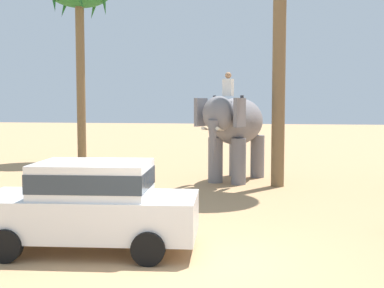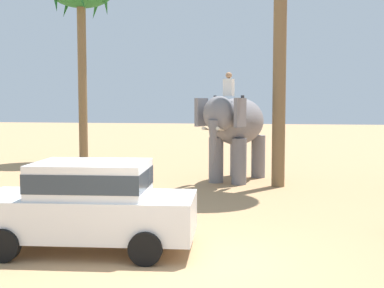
# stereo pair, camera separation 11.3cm
# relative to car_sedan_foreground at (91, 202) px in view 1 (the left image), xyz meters

# --- Properties ---
(ground_plane) EXTENTS (120.00, 120.00, 0.00)m
(ground_plane) POSITION_rel_car_sedan_foreground_xyz_m (1.67, -0.50, -0.93)
(ground_plane) COLOR tan
(car_sedan_foreground) EXTENTS (4.23, 2.15, 1.70)m
(car_sedan_foreground) POSITION_rel_car_sedan_foreground_xyz_m (0.00, 0.00, 0.00)
(car_sedan_foreground) COLOR white
(car_sedan_foreground) RESTS_ON ground
(elephant_with_mahout) EXTENTS (2.62, 4.01, 3.88)m
(elephant_with_mahout) POSITION_rel_car_sedan_foreground_xyz_m (2.07, 9.10, 1.06)
(elephant_with_mahout) COLOR slate
(elephant_with_mahout) RESTS_ON ground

